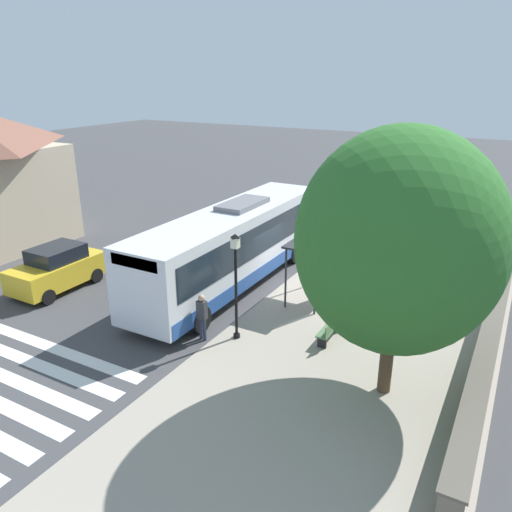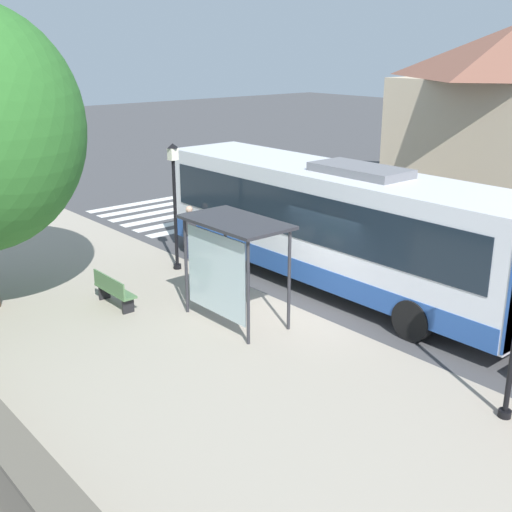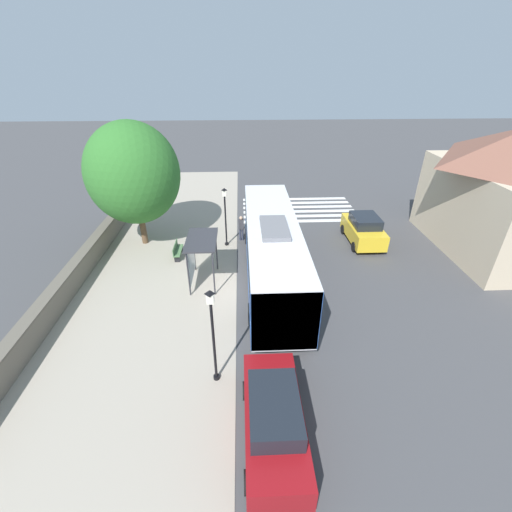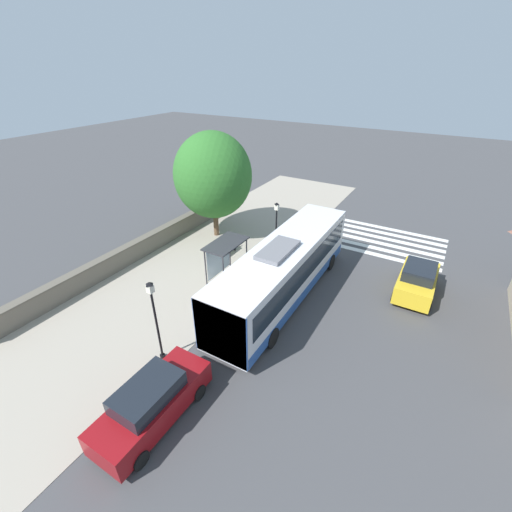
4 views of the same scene
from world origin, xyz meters
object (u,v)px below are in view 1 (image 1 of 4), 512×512
Objects in this scene: street_lamp_near at (346,204)px; pedestrian at (202,314)px; parked_car_far_lane at (57,269)px; shade_tree at (399,242)px; street_lamp_far at (236,278)px; bus at (233,245)px; bench at (331,328)px; bus_shelter at (317,252)px; parked_car_behind_bus at (327,217)px.

pedestrian is at bearing 84.92° from street_lamp_near.
pedestrian is 0.43× the size of parked_car_far_lane.
street_lamp_far is at bearing -6.03° from shade_tree.
street_lamp_far reaches higher than bus.
bus reaches higher than bench.
parked_car_far_lane is at bearing -4.51° from pedestrian.
bus_shelter is at bearing -106.03° from street_lamp_far.
parked_car_far_lane reaches higher than bench.
street_lamp_far reaches higher than parked_car_far_lane.
parked_car_behind_bus is (1.88, -13.30, -1.40)m from street_lamp_far.
parked_car_far_lane is (11.93, 1.50, 0.45)m from bench.
bus is 7.62m from parked_car_far_lane.
parked_car_behind_bus is (0.91, -13.98, -0.11)m from pedestrian.
parked_car_far_lane is at bearing 7.18° from bench.
bus_shelter is 0.69× the size of parked_car_far_lane.
bus is at bearing -24.69° from bench.
bench is at bearing -153.79° from street_lamp_far.
street_lamp_near reaches higher than bench.
bus is at bearing -70.85° from pedestrian.
bus_shelter reaches higher than bench.
shade_tree is 14.87m from parked_car_far_lane.
bus is at bearing -57.01° from street_lamp_far.
pedestrian is at bearing 0.99° from shade_tree.
street_lamp_far is 0.83× the size of parked_car_behind_bus.
parked_car_behind_bus is at bearing -118.00° from parked_car_far_lane.
street_lamp_near is (-1.03, -11.58, 1.43)m from pedestrian.
street_lamp_near is 14.28m from parked_car_far_lane.
street_lamp_far is 5.92m from shade_tree.
bus is at bearing -29.74° from shade_tree.
shade_tree is 1.65× the size of parked_car_behind_bus.
bus_shelter is at bearing -157.17° from parked_car_far_lane.
street_lamp_near reaches higher than pedestrian.
shade_tree reaches higher than street_lamp_near.
pedestrian is 7.34m from shade_tree.
pedestrian is at bearing 66.01° from bus_shelter.
pedestrian is at bearing 175.49° from parked_car_far_lane.
street_lamp_far is at bearing 98.05° from parked_car_behind_bus.
shade_tree reaches higher than bus_shelter.
pedestrian is 14.01m from parked_car_behind_bus.
street_lamp_far is 0.50× the size of shade_tree.
street_lamp_near is at bearing -111.07° from bus.
pedestrian is at bearing 93.72° from parked_car_behind_bus.
bench is 3.77m from street_lamp_far.
street_lamp_near is at bearing -90.29° from street_lamp_far.
bench is 0.21× the size of shade_tree.
bus reaches higher than parked_car_far_lane.
bus is at bearing 3.56° from bus_shelter.
parked_car_far_lane is at bearing 32.44° from bus.
bus_shelter reaches higher than parked_car_behind_bus.
parked_car_far_lane reaches higher than pedestrian.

